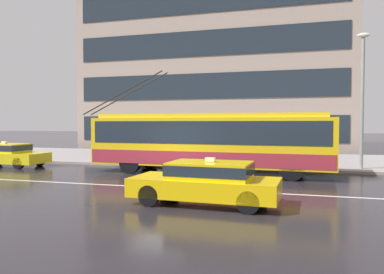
{
  "coord_description": "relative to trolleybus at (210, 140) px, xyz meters",
  "views": [
    {
      "loc": [
        5.26,
        -14.07,
        2.41
      ],
      "look_at": [
        0.23,
        3.6,
        1.71
      ],
      "focal_mm": 34.68,
      "sensor_mm": 36.0,
      "label": 1
    }
  ],
  "objects": [
    {
      "name": "ground_plane",
      "position": [
        -1.25,
        -3.09,
        -1.58
      ],
      "size": [
        160.0,
        160.0,
        0.0
      ],
      "primitive_type": "plane",
      "color": "#252126"
    },
    {
      "name": "sidewalk_slab",
      "position": [
        -1.25,
        6.6,
        -1.51
      ],
      "size": [
        80.0,
        10.0,
        0.14
      ],
      "primitive_type": "cube",
      "color": "gray",
      "rests_on": "ground_plane"
    },
    {
      "name": "lane_centre_line",
      "position": [
        -1.25,
        -4.29,
        -1.57
      ],
      "size": [
        72.0,
        0.14,
        0.01
      ],
      "primitive_type": "cube",
      "color": "silver",
      "rests_on": "ground_plane"
    },
    {
      "name": "trolleybus",
      "position": [
        0.0,
        0.0,
        0.0
      ],
      "size": [
        12.43,
        2.92,
        4.96
      ],
      "color": "yellow",
      "rests_on": "ground_plane"
    },
    {
      "name": "taxi_oncoming_near",
      "position": [
        1.44,
        -6.55,
        -0.87
      ],
      "size": [
        4.44,
        1.96,
        1.39
      ],
      "color": "yellow",
      "rests_on": "ground_plane"
    },
    {
      "name": "taxi_queued_behind_bus",
      "position": [
        -11.5,
        -0.31,
        -0.87
      ],
      "size": [
        4.62,
        1.94,
        1.39
      ],
      "color": "yellow",
      "rests_on": "ground_plane"
    },
    {
      "name": "bus_shelter",
      "position": [
        -2.73,
        3.96,
        0.46
      ],
      "size": [
        3.76,
        1.54,
        2.58
      ],
      "color": "gray",
      "rests_on": "sidewalk_slab"
    },
    {
      "name": "pedestrian_at_shelter",
      "position": [
        3.25,
        4.62,
        0.2
      ],
      "size": [
        1.48,
        1.48,
        2.0
      ],
      "color": "black",
      "rests_on": "sidewalk_slab"
    },
    {
      "name": "pedestrian_approaching_curb",
      "position": [
        -0.87,
        3.81,
        -0.5
      ],
      "size": [
        0.51,
        0.51,
        1.59
      ],
      "color": "navy",
      "rests_on": "sidewalk_slab"
    },
    {
      "name": "street_lamp",
      "position": [
        7.08,
        2.75,
        2.52
      ],
      "size": [
        0.6,
        0.32,
        6.68
      ],
      "color": "gray",
      "rests_on": "sidewalk_slab"
    },
    {
      "name": "office_tower_corner_left",
      "position": [
        -3.52,
        18.11,
        9.3
      ],
      "size": [
        24.42,
        10.74,
        21.73
      ],
      "color": "#A18F82",
      "rests_on": "ground_plane"
    }
  ]
}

